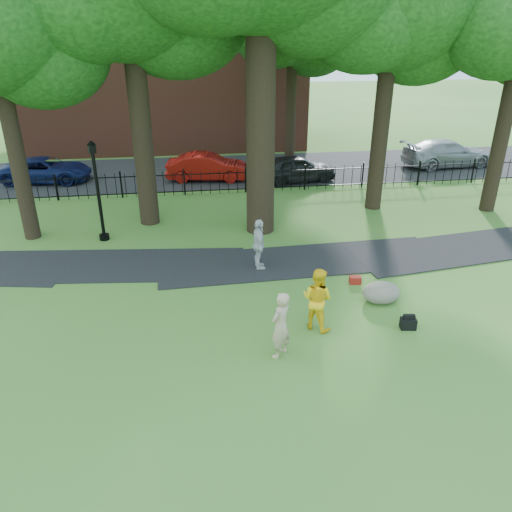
{
  "coord_description": "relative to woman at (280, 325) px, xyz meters",
  "views": [
    {
      "loc": [
        -2.75,
        -11.68,
        7.76
      ],
      "look_at": [
        -0.86,
        2.0,
        1.22
      ],
      "focal_mm": 35.0,
      "sensor_mm": 36.0,
      "label": 1
    }
  ],
  "objects": [
    {
      "name": "red_sedan",
      "position": [
        -1.04,
        15.8,
        -0.2
      ],
      "size": [
        4.46,
        2.03,
        1.42
      ],
      "primitive_type": "imported",
      "rotation": [
        0.0,
        0.0,
        1.44
      ],
      "color": "maroon",
      "rests_on": "ground"
    },
    {
      "name": "brick_building",
      "position": [
        -3.28,
        25.41,
        5.09
      ],
      "size": [
        18.0,
        8.0,
        12.0
      ],
      "primitive_type": "cube",
      "color": "brown",
      "rests_on": "ground"
    },
    {
      "name": "grey_car",
      "position": [
        3.59,
        14.91,
        -0.2
      ],
      "size": [
        4.34,
        2.24,
        1.41
      ],
      "primitive_type": "imported",
      "rotation": [
        0.0,
        0.0,
        1.71
      ],
      "color": "black",
      "rests_on": "ground"
    },
    {
      "name": "footpath",
      "position": [
        1.72,
        5.31,
        -0.91
      ],
      "size": [
        36.07,
        3.85,
        0.03
      ],
      "primitive_type": "cube",
      "rotation": [
        0.0,
        0.0,
        0.03
      ],
      "color": "black",
      "rests_on": "ground"
    },
    {
      "name": "backpack",
      "position": [
        3.74,
        0.72,
        -0.75
      ],
      "size": [
        0.45,
        0.32,
        0.32
      ],
      "primitive_type": "cube",
      "rotation": [
        0.0,
        0.0,
        -0.14
      ],
      "color": "black",
      "rests_on": "ground"
    },
    {
      "name": "woman",
      "position": [
        0.0,
        0.0,
        0.0
      ],
      "size": [
        0.78,
        0.77,
        1.82
      ],
      "primitive_type": "imported",
      "rotation": [
        0.0,
        0.0,
        3.9
      ],
      "color": "tan",
      "rests_on": "ground"
    },
    {
      "name": "tree_row",
      "position": [
        1.24,
        9.81,
        7.25
      ],
      "size": [
        26.82,
        7.96,
        12.42
      ],
      "color": "black",
      "rests_on": "ground"
    },
    {
      "name": "boulder",
      "position": [
        3.54,
        2.28,
        -0.57
      ],
      "size": [
        1.4,
        1.24,
        0.68
      ],
      "primitive_type": "ellipsoid",
      "rotation": [
        0.0,
        0.0,
        0.38
      ],
      "color": "#5E5B4F",
      "rests_on": "ground"
    },
    {
      "name": "ground",
      "position": [
        0.72,
        1.41,
        -0.91
      ],
      "size": [
        120.0,
        120.0,
        0.0
      ],
      "primitive_type": "plane",
      "color": "#386924",
      "rests_on": "ground"
    },
    {
      "name": "navy_van",
      "position": [
        -9.48,
        16.65,
        -0.27
      ],
      "size": [
        4.76,
        2.56,
        1.27
      ],
      "primitive_type": "imported",
      "rotation": [
        0.0,
        0.0,
        1.47
      ],
      "color": "#0E1948",
      "rests_on": "ground"
    },
    {
      "name": "street",
      "position": [
        0.72,
        17.41,
        -0.91
      ],
      "size": [
        80.0,
        7.0,
        0.02
      ],
      "primitive_type": "cube",
      "color": "black",
      "rests_on": "ground"
    },
    {
      "name": "pedestrian",
      "position": [
        0.17,
        4.95,
        -0.01
      ],
      "size": [
        0.45,
        1.06,
        1.8
      ],
      "primitive_type": "imported",
      "rotation": [
        0.0,
        0.0,
        1.59
      ],
      "color": "#BABBC0",
      "rests_on": "ground"
    },
    {
      "name": "silver_car",
      "position": [
        12.92,
        16.72,
        -0.14
      ],
      "size": [
        5.44,
        2.61,
        1.53
      ],
      "primitive_type": "imported",
      "rotation": [
        0.0,
        0.0,
        1.66
      ],
      "color": "#96999E",
      "rests_on": "ground"
    },
    {
      "name": "man",
      "position": [
        1.22,
        1.13,
        -0.0
      ],
      "size": [
        1.11,
        1.1,
        1.82
      ],
      "primitive_type": "imported",
      "rotation": [
        0.0,
        0.0,
        2.4
      ],
      "color": "yellow",
      "rests_on": "ground"
    },
    {
      "name": "lamppost",
      "position": [
        -5.45,
        8.28,
        0.99
      ],
      "size": [
        0.38,
        0.38,
        3.88
      ],
      "rotation": [
        0.0,
        0.0,
        0.43
      ],
      "color": "black",
      "rests_on": "ground"
    },
    {
      "name": "red_bag",
      "position": [
        3.12,
        3.45,
        -0.78
      ],
      "size": [
        0.39,
        0.27,
        0.25
      ],
      "primitive_type": "cube",
      "rotation": [
        0.0,
        0.0,
        -0.12
      ],
      "color": "maroon",
      "rests_on": "ground"
    },
    {
      "name": "iron_fence",
      "position": [
        0.72,
        13.41,
        -0.31
      ],
      "size": [
        44.0,
        0.04,
        1.2
      ],
      "color": "black",
      "rests_on": "ground"
    }
  ]
}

